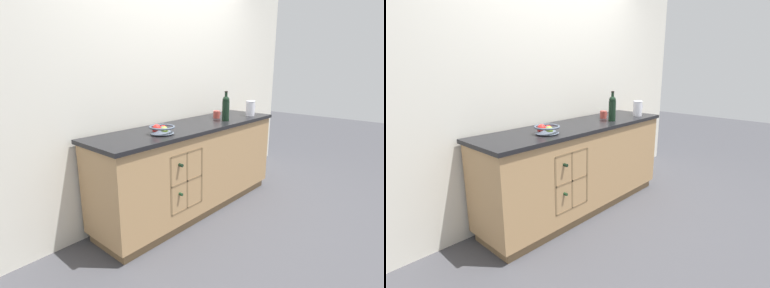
{
  "view_description": "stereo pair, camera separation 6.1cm",
  "coord_description": "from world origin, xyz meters",
  "views": [
    {
      "loc": [
        -2.18,
        -1.94,
        1.47
      ],
      "look_at": [
        0.0,
        0.0,
        0.71
      ],
      "focal_mm": 28.0,
      "sensor_mm": 36.0,
      "label": 1
    },
    {
      "loc": [
        -2.14,
        -1.99,
        1.47
      ],
      "look_at": [
        0.0,
        0.0,
        0.71
      ],
      "focal_mm": 28.0,
      "sensor_mm": 36.0,
      "label": 2
    }
  ],
  "objects": [
    {
      "name": "kitchen_island",
      "position": [
        -0.0,
        -0.0,
        0.46
      ],
      "size": [
        2.21,
        0.61,
        0.91
      ],
      "color": "brown",
      "rests_on": "ground_plane"
    },
    {
      "name": "fruit_bowl",
      "position": [
        -0.49,
        -0.09,
        0.95
      ],
      "size": [
        0.22,
        0.22,
        0.09
      ],
      "color": "#4C5666",
      "rests_on": "kitchen_island"
    },
    {
      "name": "ground_plane",
      "position": [
        0.0,
        0.0,
        0.0
      ],
      "size": [
        14.0,
        14.0,
        0.0
      ],
      "primitive_type": "plane",
      "color": "#424247"
    },
    {
      "name": "back_wall",
      "position": [
        0.0,
        0.35,
        1.27
      ],
      "size": [
        4.57,
        0.06,
        2.55
      ],
      "primitive_type": "cube",
      "color": "silver",
      "rests_on": "ground_plane"
    },
    {
      "name": "standing_wine_bottle",
      "position": [
        0.39,
        -0.13,
        1.05
      ],
      "size": [
        0.08,
        0.08,
        0.31
      ],
      "color": "black",
      "rests_on": "kitchen_island"
    },
    {
      "name": "white_pitcher",
      "position": [
        0.87,
        -0.14,
        1.0
      ],
      "size": [
        0.16,
        0.11,
        0.17
      ],
      "color": "white",
      "rests_on": "kitchen_island"
    },
    {
      "name": "ceramic_mug",
      "position": [
        0.47,
        0.05,
        0.95
      ],
      "size": [
        0.11,
        0.07,
        0.08
      ],
      "color": "#B7473D",
      "rests_on": "kitchen_island"
    }
  ]
}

